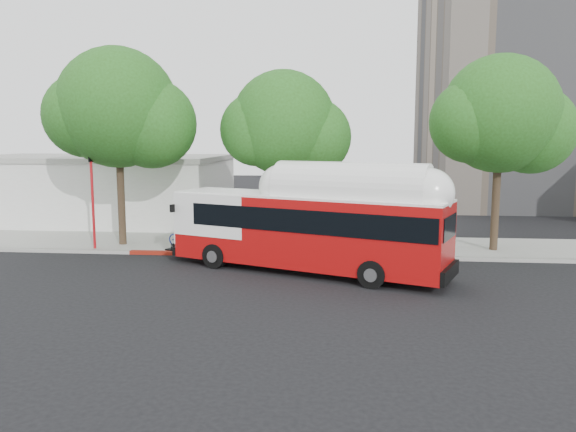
% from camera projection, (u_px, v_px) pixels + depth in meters
% --- Properties ---
extents(ground, '(120.00, 120.00, 0.00)m').
position_uv_depth(ground, '(293.00, 278.00, 21.68)').
color(ground, black).
rests_on(ground, ground).
extents(sidewalk, '(60.00, 5.00, 0.15)m').
position_uv_depth(sidewalk, '(304.00, 245.00, 28.08)').
color(sidewalk, gray).
rests_on(sidewalk, ground).
extents(curb_strip, '(60.00, 0.30, 0.15)m').
position_uv_depth(curb_strip, '(301.00, 256.00, 25.52)').
color(curb_strip, gray).
rests_on(curb_strip, ground).
extents(red_curb_segment, '(10.00, 0.32, 0.16)m').
position_uv_depth(red_curb_segment, '(236.00, 254.00, 25.80)').
color(red_curb_segment, maroon).
rests_on(red_curb_segment, ground).
extents(street_tree_left, '(6.67, 5.80, 9.74)m').
position_uv_depth(street_tree_left, '(128.00, 113.00, 27.07)').
color(street_tree_left, '#2D2116').
rests_on(street_tree_left, ground).
extents(street_tree_mid, '(5.75, 5.00, 8.62)m').
position_uv_depth(street_tree_mid, '(292.00, 127.00, 26.90)').
color(street_tree_mid, '#2D2116').
rests_on(street_tree_mid, ground).
extents(street_tree_right, '(6.21, 5.40, 9.18)m').
position_uv_depth(street_tree_right, '(509.00, 119.00, 25.70)').
color(street_tree_right, '#2D2116').
rests_on(street_tree_right, ground).
extents(low_commercial_bldg, '(16.20, 10.20, 4.25)m').
position_uv_depth(low_commercial_bldg, '(98.00, 188.00, 36.52)').
color(low_commercial_bldg, silver).
rests_on(low_commercial_bldg, ground).
extents(transit_bus, '(12.07, 6.50, 3.60)m').
position_uv_depth(transit_bus, '(308.00, 231.00, 22.44)').
color(transit_bus, '#9C0A0B').
rests_on(transit_bus, ground).
extents(signal_pole, '(0.13, 0.43, 4.53)m').
position_uv_depth(signal_pole, '(93.00, 203.00, 26.53)').
color(signal_pole, red).
rests_on(signal_pole, ground).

